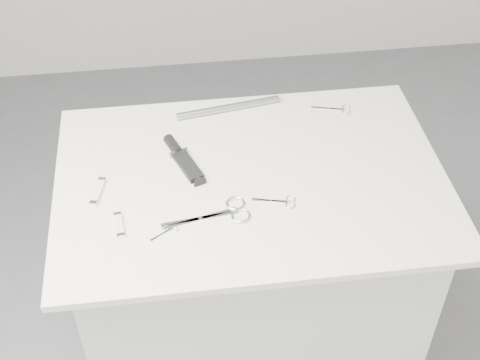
{
  "coord_description": "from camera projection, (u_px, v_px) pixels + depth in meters",
  "views": [
    {
      "loc": [
        -0.19,
        -1.25,
        2.07
      ],
      "look_at": [
        -0.03,
        -0.01,
        0.92
      ],
      "focal_mm": 50.0,
      "sensor_mm": 36.0,
      "label": 1
    }
  ],
  "objects": [
    {
      "name": "pocket_knife_b",
      "position": [
        98.0,
        191.0,
        1.66
      ],
      "size": [
        0.04,
        0.1,
        0.01
      ],
      "rotation": [
        0.0,
        0.0,
        1.34
      ],
      "color": "beige",
      "rests_on": "display_board"
    },
    {
      "name": "tiny_scissors",
      "position": [
        167.0,
        231.0,
        1.57
      ],
      "size": [
        0.07,
        0.05,
        0.0
      ],
      "rotation": [
        0.0,
        0.0,
        0.58
      ],
      "color": "silver",
      "rests_on": "display_board"
    },
    {
      "name": "plinth",
      "position": [
        249.0,
        291.0,
        2.03
      ],
      "size": [
        0.9,
        0.6,
        0.9
      ],
      "primitive_type": "cube",
      "color": "silver",
      "rests_on": "ground"
    },
    {
      "name": "metal_rail",
      "position": [
        229.0,
        108.0,
        1.91
      ],
      "size": [
        0.3,
        0.07,
        0.02
      ],
      "primitive_type": "cylinder",
      "rotation": [
        0.0,
        1.57,
        0.17
      ],
      "color": "gray",
      "rests_on": "display_board"
    },
    {
      "name": "embroidery_scissors_a",
      "position": [
        282.0,
        202.0,
        1.64
      ],
      "size": [
        0.11,
        0.05,
        0.0
      ],
      "rotation": [
        0.0,
        0.0,
        -0.24
      ],
      "color": "silver",
      "rests_on": "display_board"
    },
    {
      "name": "large_shears",
      "position": [
        225.0,
        213.0,
        1.61
      ],
      "size": [
        0.22,
        0.09,
        0.01
      ],
      "rotation": [
        0.0,
        0.0,
        0.18
      ],
      "color": "silver",
      "rests_on": "display_board"
    },
    {
      "name": "embroidery_scissors_b",
      "position": [
        338.0,
        109.0,
        1.92
      ],
      "size": [
        0.11,
        0.06,
        0.0
      ],
      "rotation": [
        0.0,
        0.0,
        -0.26
      ],
      "color": "silver",
      "rests_on": "display_board"
    },
    {
      "name": "sheathed_knife",
      "position": [
        181.0,
        157.0,
        1.76
      ],
      "size": [
        0.09,
        0.19,
        0.02
      ],
      "rotation": [
        0.0,
        0.0,
        1.93
      ],
      "color": "black",
      "rests_on": "display_board"
    },
    {
      "name": "display_board",
      "position": [
        251.0,
        179.0,
        1.72
      ],
      "size": [
        1.0,
        0.7,
        0.02
      ],
      "primitive_type": "cube",
      "color": "beige",
      "rests_on": "plinth"
    },
    {
      "name": "pocket_knife_a",
      "position": [
        119.0,
        225.0,
        1.58
      ],
      "size": [
        0.03,
        0.08,
        0.01
      ],
      "rotation": [
        0.0,
        0.0,
        1.68
      ],
      "color": "beige",
      "rests_on": "display_board"
    }
  ]
}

